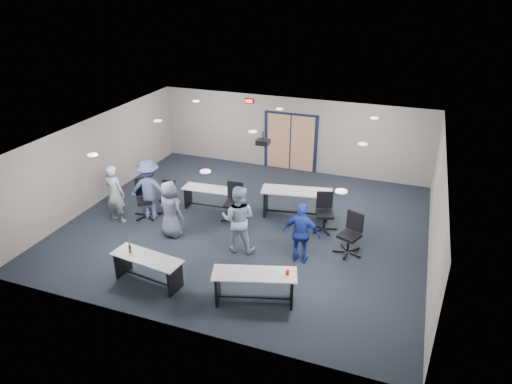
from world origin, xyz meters
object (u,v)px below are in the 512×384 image
(chair_back_d, at_px, (325,213))
(person_lightblue, at_px, (238,219))
(table_back_right, at_px, (296,199))
(person_navy, at_px, (301,233))
(chair_loose_left, at_px, (145,199))
(table_back_left, at_px, (210,195))
(person_plaid, at_px, (170,209))
(table_front_right, at_px, (255,282))
(person_back, at_px, (149,189))
(chair_back_a, at_px, (168,198))
(person_gray, at_px, (115,194))
(chair_loose_right, at_px, (349,234))
(chair_back_b, at_px, (233,203))
(table_front_left, at_px, (147,265))

(chair_back_d, height_order, person_lightblue, person_lightblue)
(table_back_right, xyz_separation_m, person_lightblue, (-0.91, -2.33, 0.34))
(person_navy, bearing_deg, chair_loose_left, -8.28)
(chair_back_d, bearing_deg, table_back_left, 160.19)
(person_plaid, height_order, person_lightblue, person_lightblue)
(table_front_right, relative_size, person_back, 1.06)
(person_lightblue, bearing_deg, table_back_right, -118.79)
(chair_back_a, bearing_deg, chair_back_d, -3.81)
(person_gray, distance_m, person_back, 0.98)
(chair_back_d, distance_m, person_gray, 6.03)
(chair_loose_right, xyz_separation_m, person_navy, (-1.07, -0.79, 0.26))
(chair_loose_left, xyz_separation_m, person_lightblue, (3.28, -0.76, 0.33))
(table_front_right, height_order, chair_loose_left, chair_loose_left)
(chair_loose_left, bearing_deg, chair_back_b, -22.87)
(chair_back_a, distance_m, chair_back_d, 4.71)
(chair_back_b, relative_size, person_gray, 0.64)
(table_front_left, relative_size, chair_back_b, 1.58)
(table_back_left, xyz_separation_m, chair_back_a, (-1.08, -0.68, 0.03))
(chair_loose_left, xyz_separation_m, person_navy, (4.94, -0.74, 0.23))
(chair_loose_left, distance_m, person_gray, 0.89)
(table_front_left, bearing_deg, person_navy, 40.61)
(chair_back_b, bearing_deg, table_front_right, -66.37)
(chair_back_a, relative_size, person_back, 0.54)
(chair_back_a, bearing_deg, table_back_right, 6.05)
(table_front_left, xyz_separation_m, chair_back_b, (0.71, 3.49, 0.08))
(person_lightblue, bearing_deg, table_back_left, -55.35)
(table_front_right, relative_size, table_back_right, 0.90)
(chair_back_b, bearing_deg, chair_back_a, -179.66)
(chair_loose_left, xyz_separation_m, person_back, (0.16, 0.02, 0.33))
(table_front_right, bearing_deg, table_back_right, 76.16)
(chair_back_d, bearing_deg, chair_loose_right, -66.62)
(person_back, bearing_deg, chair_loose_left, -7.10)
(table_back_left, xyz_separation_m, table_back_right, (2.62, 0.43, 0.11))
(chair_loose_left, relative_size, person_plaid, 0.72)
(table_front_right, height_order, person_lightblue, person_lightblue)
(table_front_left, height_order, person_plaid, person_plaid)
(chair_back_d, distance_m, chair_loose_right, 1.28)
(table_back_left, xyz_separation_m, chair_back_d, (3.60, -0.12, 0.09))
(table_back_left, distance_m, person_navy, 3.88)
(table_front_left, relative_size, person_back, 0.98)
(table_front_left, xyz_separation_m, chair_back_d, (3.35, 3.82, 0.06))
(person_gray, relative_size, person_back, 0.97)
(table_back_right, relative_size, person_lightblue, 1.18)
(table_front_left, bearing_deg, table_back_left, 100.71)
(chair_loose_left, height_order, person_plaid, person_plaid)
(table_front_right, distance_m, chair_loose_right, 3.11)
(table_back_left, distance_m, chair_loose_right, 4.57)
(person_gray, bearing_deg, person_navy, -178.24)
(person_plaid, bearing_deg, chair_back_b, -118.24)
(table_front_right, distance_m, chair_loose_left, 5.11)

